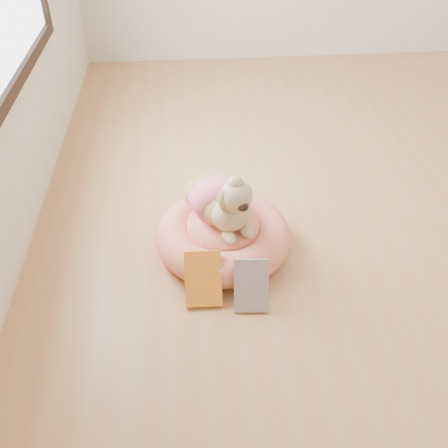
{
  "coord_description": "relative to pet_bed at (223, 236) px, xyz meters",
  "views": [
    {
      "loc": [
        -1.23,
        -1.96,
        1.58
      ],
      "look_at": [
        -1.08,
        -0.24,
        0.19
      ],
      "focal_mm": 40.0,
      "sensor_mm": 36.0,
      "label": 1
    }
  ],
  "objects": [
    {
      "name": "book_yellow",
      "position": [
        -0.11,
        -0.29,
        0.02
      ],
      "size": [
        0.16,
        0.17,
        0.2
      ],
      "primitive_type": "cube",
      "rotation": [
        -0.65,
        0.0,
        -0.02
      ],
      "color": "#F6AF19",
      "rests_on": "floor"
    },
    {
      "name": "floor",
      "position": [
        1.08,
        0.19,
        -0.08
      ],
      "size": [
        4.5,
        4.5,
        0.0
      ],
      "primitive_type": "plane",
      "color": "#BF814F",
      "rests_on": "ground"
    },
    {
      "name": "dog",
      "position": [
        -0.0,
        0.01,
        0.24
      ],
      "size": [
        0.43,
        0.5,
        0.31
      ],
      "primitive_type": null,
      "rotation": [
        0.0,
        0.0,
        0.39
      ],
      "color": "olive",
      "rests_on": "pet_bed"
    },
    {
      "name": "book_white",
      "position": [
        0.09,
        -0.35,
        0.02
      ],
      "size": [
        0.15,
        0.15,
        0.2
      ],
      "primitive_type": "cube",
      "rotation": [
        -0.55,
        0.0,
        -0.09
      ],
      "color": "white",
      "rests_on": "floor"
    },
    {
      "name": "pet_bed",
      "position": [
        0.0,
        0.0,
        0.0
      ],
      "size": [
        0.63,
        0.63,
        0.16
      ],
      "color": "#E96E5B",
      "rests_on": "floor"
    }
  ]
}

